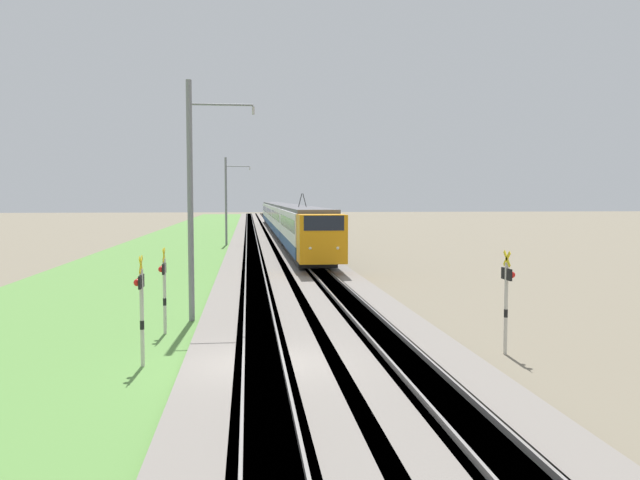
# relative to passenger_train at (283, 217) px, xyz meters

# --- Properties ---
(ground_plane) EXTENTS (400.00, 400.00, 0.00)m
(ground_plane) POSITION_rel_passenger_train_xyz_m (-60.88, 3.96, -2.45)
(ground_plane) COLOR #7A705B
(ballast_main) EXTENTS (240.00, 4.40, 0.30)m
(ballast_main) POSITION_rel_passenger_train_xyz_m (-10.88, 3.96, -2.30)
(ballast_main) COLOR gray
(ballast_main) RESTS_ON ground
(ballast_adjacent) EXTENTS (240.00, 4.40, 0.30)m
(ballast_adjacent) POSITION_rel_passenger_train_xyz_m (-10.88, 0.00, -2.30)
(ballast_adjacent) COLOR gray
(ballast_adjacent) RESTS_ON ground
(track_main) EXTENTS (240.00, 1.57, 0.45)m
(track_main) POSITION_rel_passenger_train_xyz_m (-10.88, 3.96, -2.29)
(track_main) COLOR #4C4238
(track_main) RESTS_ON ground
(track_adjacent) EXTENTS (240.00, 1.57, 0.45)m
(track_adjacent) POSITION_rel_passenger_train_xyz_m (-10.88, 0.00, -2.29)
(track_adjacent) COLOR #4C4238
(track_adjacent) RESTS_ON ground
(grass_verge) EXTENTS (240.00, 12.70, 0.12)m
(grass_verge) POSITION_rel_passenger_train_xyz_m (-10.88, 11.05, -2.39)
(grass_verge) COLOR #5B8E42
(grass_verge) RESTS_ON ground
(passenger_train) EXTENTS (84.03, 2.93, 5.20)m
(passenger_train) POSITION_rel_passenger_train_xyz_m (0.00, 0.00, 0.00)
(passenger_train) COLOR orange
(passenger_train) RESTS_ON ground
(crossing_signal_near) EXTENTS (0.70, 0.23, 3.23)m
(crossing_signal_near) POSITION_rel_passenger_train_xyz_m (-60.11, 7.32, -0.49)
(crossing_signal_near) COLOR beige
(crossing_signal_near) RESTS_ON ground
(crossing_signal_far) EXTENTS (0.70, 0.23, 3.21)m
(crossing_signal_far) POSITION_rel_passenger_train_xyz_m (-59.56, -3.54, -0.49)
(crossing_signal_far) COLOR beige
(crossing_signal_far) RESTS_ON ground
(crossing_signal_aux) EXTENTS (0.70, 0.23, 3.11)m
(crossing_signal_aux) POSITION_rel_passenger_train_xyz_m (-55.89, 7.24, -0.56)
(crossing_signal_aux) COLOR beige
(crossing_signal_aux) RESTS_ON ground
(catenary_mast_near) EXTENTS (0.22, 2.56, 9.24)m
(catenary_mast_near) POSITION_rel_passenger_train_xyz_m (-53.69, 6.45, 2.32)
(catenary_mast_near) COLOR slate
(catenary_mast_near) RESTS_ON ground
(catenary_mast_mid) EXTENTS (0.22, 2.56, 8.91)m
(catenary_mast_mid) POSITION_rel_passenger_train_xyz_m (-14.42, 6.45, 2.15)
(catenary_mast_mid) COLOR slate
(catenary_mast_mid) RESTS_ON ground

